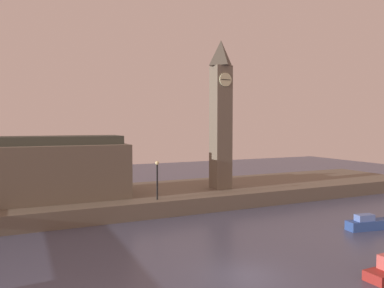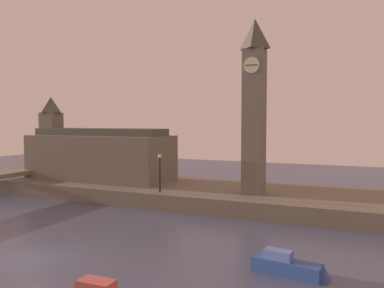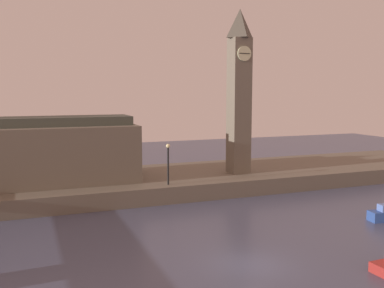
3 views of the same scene
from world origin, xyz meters
TOP-DOWN VIEW (x-y plane):
  - ground_plane at (0.00, 0.00)m, footprint 120.00×120.00m
  - far_embankment at (0.00, 20.00)m, footprint 70.00×12.00m
  - clock_tower at (8.50, 18.03)m, footprint 2.06×2.12m
  - parliament_hall at (-10.61, 19.81)m, footprint 16.80×6.69m
  - streetlamp at (0.19, 15.18)m, footprint 0.36×0.36m

SIDE VIEW (x-z plane):
  - ground_plane at x=0.00m, z-range 0.00..0.00m
  - far_embankment at x=0.00m, z-range 0.00..1.50m
  - streetlamp at x=0.19m, z-range 1.97..5.56m
  - parliament_hall at x=-10.61m, z-range -0.42..9.28m
  - clock_tower at x=8.50m, z-range 1.75..17.75m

